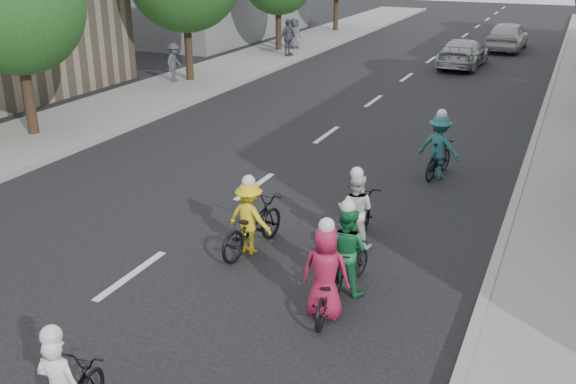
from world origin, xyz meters
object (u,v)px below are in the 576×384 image
Objects in this scene: follow_car_trail at (508,36)px; follow_car_lead at (463,53)px; cyclist_2 at (439,151)px; cyclist_3 at (251,223)px; spectator_1 at (288,37)px; cyclist_4 at (347,256)px; spectator_2 at (295,33)px; spectator_0 at (174,62)px; cyclist_5 at (356,217)px; cyclist_0 at (326,281)px.

follow_car_lead is at bearing 79.55° from follow_car_trail.
cyclist_2 is 6.22m from cyclist_3.
spectator_1 reaches higher than follow_car_trail.
cyclist_4 is 1.06× the size of spectator_2.
cyclist_3 is 24.58m from spectator_2.
cyclist_4 is 18.11m from spectator_0.
cyclist_5 is 1.07× the size of spectator_1.
spectator_0 reaches higher than spectator_2.
cyclist_2 reaches higher than cyclist_0.
cyclist_4 is at bearing 97.62° from cyclist_2.
cyclist_2 is 16.20m from follow_car_lead.
cyclist_0 is 1.07× the size of spectator_2.
follow_car_trail is at bearing -78.35° from cyclist_4.
cyclist_0 reaches higher than cyclist_5.
spectator_2 reaches higher than cyclist_5.
spectator_1 is at bearing 38.60° from follow_car_trail.
spectator_2 is (-10.66, -5.17, 0.17)m from follow_car_trail.
spectator_2 is at bearing 27.49° from follow_car_trail.
cyclist_3 reaches higher than follow_car_lead.
cyclist_5 is (1.78, 1.11, 0.00)m from cyclist_3.
cyclist_2 is at bearing 93.84° from follow_car_trail.
cyclist_2 is 18.33m from spectator_1.
cyclist_0 is 29.58m from follow_car_trail.
cyclist_4 is at bearing 170.77° from cyclist_3.
spectator_0 is at bearing 43.31° from follow_car_lead.
cyclist_2 is at bearing 99.58° from follow_car_lead.
cyclist_0 is at bearing 95.04° from cyclist_5.
cyclist_0 reaches higher than follow_car_lead.
cyclist_5 is at bearing 96.02° from follow_car_lead.
follow_car_trail is (-0.59, 29.57, 0.19)m from cyclist_0.
follow_car_trail is at bearing -44.69° from spectator_2.
spectator_1 is at bearing 10.30° from follow_car_lead.
cyclist_5 is 16.54m from spectator_0.
cyclist_5 is (-0.43, 1.78, -0.05)m from cyclist_4.
cyclist_2 is 0.39× the size of follow_car_lead.
spectator_1 is (-10.20, 19.37, 0.48)m from cyclist_5.
spectator_1 reaches higher than follow_car_lead.
spectator_1 is (-10.63, 21.14, 0.43)m from cyclist_4.
spectator_2 is at bearing -60.78° from cyclist_3.
follow_car_trail is 19.35m from spectator_0.
cyclist_0 is 26.87m from spectator_2.
cyclist_4 is at bearing 92.86° from follow_car_trail.
follow_car_lead is 9.39m from spectator_2.
cyclist_0 is 0.38× the size of follow_car_lead.
spectator_2 reaches higher than follow_car_trail.
spectator_1 is (-10.87, 14.76, 0.37)m from cyclist_2.
follow_car_lead is 8.77m from spectator_1.
cyclist_0 is at bearing 96.50° from follow_car_lead.
follow_car_trail is at bearing -43.97° from spectator_0.
cyclist_0 is at bearing 97.60° from cyclist_2.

